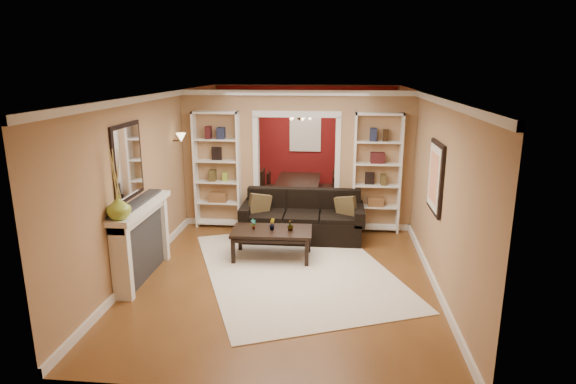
# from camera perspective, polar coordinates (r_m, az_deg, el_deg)

# --- Properties ---
(floor) EXTENTS (8.00, 8.00, 0.00)m
(floor) POSITION_cam_1_polar(r_m,az_deg,el_deg) (8.66, 0.36, -6.51)
(floor) COLOR brown
(floor) RESTS_ON ground
(ceiling) EXTENTS (8.00, 8.00, 0.00)m
(ceiling) POSITION_cam_1_polar(r_m,az_deg,el_deg) (8.09, 0.39, 11.64)
(ceiling) COLOR white
(ceiling) RESTS_ON ground
(wall_back) EXTENTS (8.00, 0.00, 8.00)m
(wall_back) POSITION_cam_1_polar(r_m,az_deg,el_deg) (12.20, 2.07, 6.25)
(wall_back) COLOR #A88159
(wall_back) RESTS_ON ground
(wall_front) EXTENTS (8.00, 0.00, 8.00)m
(wall_front) POSITION_cam_1_polar(r_m,az_deg,el_deg) (4.47, -4.29, -8.69)
(wall_front) COLOR #A88159
(wall_front) RESTS_ON ground
(wall_left) EXTENTS (0.00, 8.00, 8.00)m
(wall_left) POSITION_cam_1_polar(r_m,az_deg,el_deg) (8.76, -14.47, 2.48)
(wall_left) COLOR #A88159
(wall_left) RESTS_ON ground
(wall_right) EXTENTS (0.00, 8.00, 8.00)m
(wall_right) POSITION_cam_1_polar(r_m,az_deg,el_deg) (8.38, 15.89, 1.85)
(wall_right) COLOR #A88159
(wall_right) RESTS_ON ground
(partition_wall) EXTENTS (4.50, 0.15, 2.70)m
(partition_wall) POSITION_cam_1_polar(r_m,az_deg,el_deg) (9.44, 1.03, 3.80)
(partition_wall) COLOR #A88159
(partition_wall) RESTS_ON floor
(red_back_panel) EXTENTS (4.44, 0.04, 2.64)m
(red_back_panel) POSITION_cam_1_polar(r_m,az_deg,el_deg) (12.17, 2.06, 6.09)
(red_back_panel) COLOR maroon
(red_back_panel) RESTS_ON floor
(dining_window) EXTENTS (0.78, 0.03, 0.98)m
(dining_window) POSITION_cam_1_polar(r_m,az_deg,el_deg) (12.10, 2.06, 7.14)
(dining_window) COLOR #8CA5CC
(dining_window) RESTS_ON wall_back
(area_rug) EXTENTS (3.94, 4.56, 0.01)m
(area_rug) POSITION_cam_1_polar(r_m,az_deg,el_deg) (7.75, 1.01, -9.08)
(area_rug) COLOR silver
(area_rug) RESTS_ON floor
(sofa) EXTENTS (2.25, 0.97, 0.88)m
(sofa) POSITION_cam_1_polar(r_m,az_deg,el_deg) (8.93, 1.72, -2.87)
(sofa) COLOR black
(sofa) RESTS_ON floor
(pillow_left) EXTENTS (0.41, 0.31, 0.40)m
(pillow_left) POSITION_cam_1_polar(r_m,az_deg,el_deg) (8.94, -3.40, -1.58)
(pillow_left) COLOR brown
(pillow_left) RESTS_ON sofa
(pillow_right) EXTENTS (0.40, 0.29, 0.39)m
(pillow_right) POSITION_cam_1_polar(r_m,az_deg,el_deg) (8.84, 6.89, -1.88)
(pillow_right) COLOR brown
(pillow_right) RESTS_ON sofa
(coffee_table) EXTENTS (1.34, 0.76, 0.50)m
(coffee_table) POSITION_cam_1_polar(r_m,az_deg,el_deg) (8.09, -1.91, -6.18)
(coffee_table) COLOR black
(coffee_table) RESTS_ON floor
(plant_left) EXTENTS (0.11, 0.11, 0.18)m
(plant_left) POSITION_cam_1_polar(r_m,az_deg,el_deg) (8.02, -4.12, -3.83)
(plant_left) COLOR #336626
(plant_left) RESTS_ON coffee_table
(plant_center) EXTENTS (0.11, 0.13, 0.19)m
(plant_center) POSITION_cam_1_polar(r_m,az_deg,el_deg) (7.97, -1.93, -3.84)
(plant_center) COLOR #336626
(plant_center) RESTS_ON coffee_table
(plant_right) EXTENTS (0.14, 0.14, 0.18)m
(plant_right) POSITION_cam_1_polar(r_m,az_deg,el_deg) (7.94, 0.28, -3.95)
(plant_right) COLOR #336626
(plant_right) RESTS_ON coffee_table
(bookshelf_left) EXTENTS (0.90, 0.30, 2.30)m
(bookshelf_left) POSITION_cam_1_polar(r_m,az_deg,el_deg) (9.56, -8.37, 2.56)
(bookshelf_left) COLOR white
(bookshelf_left) RESTS_ON floor
(bookshelf_right) EXTENTS (0.90, 0.30, 2.30)m
(bookshelf_right) POSITION_cam_1_polar(r_m,az_deg,el_deg) (9.32, 10.48, 2.16)
(bookshelf_right) COLOR white
(bookshelf_right) RESTS_ON floor
(fireplace) EXTENTS (0.32, 1.70, 1.16)m
(fireplace) POSITION_cam_1_polar(r_m,az_deg,el_deg) (7.56, -16.76, -5.65)
(fireplace) COLOR white
(fireplace) RESTS_ON floor
(vase) EXTENTS (0.39, 0.39, 0.33)m
(vase) POSITION_cam_1_polar(r_m,az_deg,el_deg) (6.73, -19.43, -1.69)
(vase) COLOR #91B139
(vase) RESTS_ON fireplace
(mirror) EXTENTS (0.03, 0.95, 1.10)m
(mirror) POSITION_cam_1_polar(r_m,az_deg,el_deg) (7.30, -18.48, 3.45)
(mirror) COLOR silver
(mirror) RESTS_ON wall_left
(wall_sconce) EXTENTS (0.18, 0.18, 0.22)m
(wall_sconce) POSITION_cam_1_polar(r_m,az_deg,el_deg) (9.16, -12.91, 6.14)
(wall_sconce) COLOR #FFE0A5
(wall_sconce) RESTS_ON wall_left
(framed_art) EXTENTS (0.04, 0.85, 1.05)m
(framed_art) POSITION_cam_1_polar(r_m,az_deg,el_deg) (7.37, 17.02, 1.67)
(framed_art) COLOR black
(framed_art) RESTS_ON wall_right
(dining_table) EXTENTS (1.76, 0.98, 0.62)m
(dining_table) POSITION_cam_1_polar(r_m,az_deg,el_deg) (11.03, 1.38, -0.17)
(dining_table) COLOR black
(dining_table) RESTS_ON floor
(dining_chair_nw) EXTENTS (0.52, 0.52, 0.95)m
(dining_chair_nw) POSITION_cam_1_polar(r_m,az_deg,el_deg) (10.75, -1.66, 0.34)
(dining_chair_nw) COLOR black
(dining_chair_nw) RESTS_ON floor
(dining_chair_ne) EXTENTS (0.50, 0.50, 0.84)m
(dining_chair_ne) POSITION_cam_1_polar(r_m,az_deg,el_deg) (10.69, 4.21, -0.07)
(dining_chair_ne) COLOR black
(dining_chair_ne) RESTS_ON floor
(dining_chair_sw) EXTENTS (0.48, 0.48, 0.75)m
(dining_chair_sw) POSITION_cam_1_polar(r_m,az_deg,el_deg) (11.35, -1.28, 0.61)
(dining_chair_sw) COLOR black
(dining_chair_sw) RESTS_ON floor
(dining_chair_se) EXTENTS (0.47, 0.47, 0.81)m
(dining_chair_se) POSITION_cam_1_polar(r_m,az_deg,el_deg) (11.27, 4.28, 0.62)
(dining_chair_se) COLOR black
(dining_chair_se) RESTS_ON floor
(chandelier) EXTENTS (0.50, 0.50, 0.30)m
(chandelier) POSITION_cam_1_polar(r_m,az_deg,el_deg) (10.83, 1.68, 8.77)
(chandelier) COLOR #3B2A1A
(chandelier) RESTS_ON ceiling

